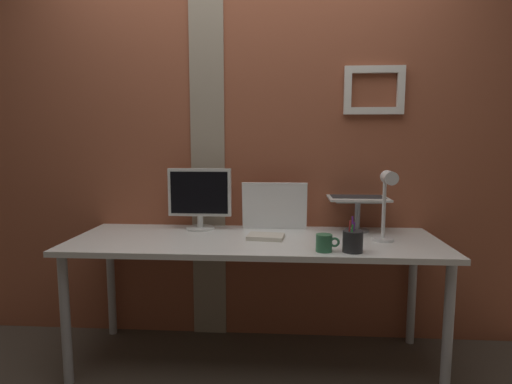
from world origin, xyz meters
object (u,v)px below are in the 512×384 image
(desk_lamp, at_px, (387,198))
(pen_cup, at_px, (353,241))
(laptop, at_px, (356,188))
(coffee_mug, at_px, (325,243))
(whiteboard_panel, at_px, (274,206))
(monitor, at_px, (200,196))

(desk_lamp, bearing_deg, pen_cup, -136.22)
(laptop, distance_m, coffee_mug, 0.63)
(whiteboard_panel, height_order, coffee_mug, whiteboard_panel)
(monitor, distance_m, coffee_mug, 0.88)
(whiteboard_panel, height_order, pen_cup, whiteboard_panel)
(pen_cup, bearing_deg, monitor, 150.94)
(laptop, bearing_deg, whiteboard_panel, -174.36)
(whiteboard_panel, bearing_deg, monitor, -177.07)
(coffee_mug, bearing_deg, monitor, 146.51)
(whiteboard_panel, relative_size, pen_cup, 2.23)
(desk_lamp, height_order, coffee_mug, desk_lamp)
(coffee_mug, bearing_deg, laptop, 66.31)
(desk_lamp, xyz_separation_m, pen_cup, (-0.20, -0.20, -0.19))
(laptop, xyz_separation_m, whiteboard_panel, (-0.50, -0.05, -0.11))
(desk_lamp, relative_size, coffee_mug, 3.32)
(monitor, xyz_separation_m, whiteboard_panel, (0.46, 0.02, -0.06))
(coffee_mug, bearing_deg, pen_cup, -0.11)
(laptop, xyz_separation_m, pen_cup, (-0.10, -0.55, -0.20))
(laptop, xyz_separation_m, coffee_mug, (-0.24, -0.55, -0.21))
(pen_cup, xyz_separation_m, coffee_mug, (-0.14, 0.00, -0.01))
(monitor, distance_m, laptop, 0.96)
(laptop, bearing_deg, monitor, -175.65)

